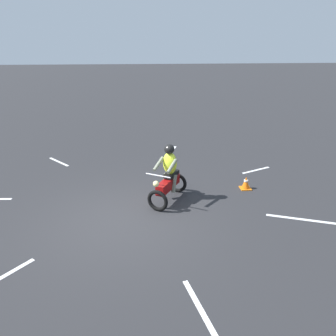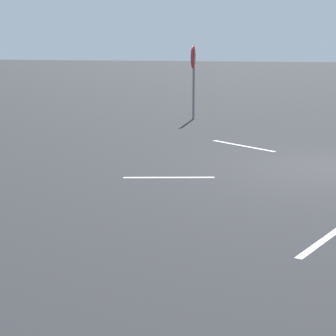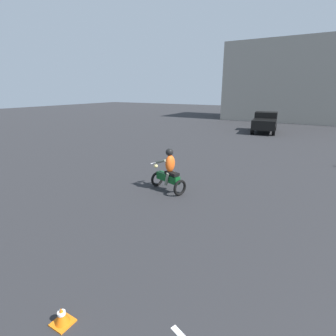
{
  "view_description": "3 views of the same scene",
  "coord_description": "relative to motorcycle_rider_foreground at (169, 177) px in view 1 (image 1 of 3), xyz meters",
  "views": [
    {
      "loc": [
        -0.49,
        7.32,
        4.25
      ],
      "look_at": [
        -1.27,
        -0.98,
        1.0
      ],
      "focal_mm": 35.0,
      "sensor_mm": 36.0,
      "label": 1
    },
    {
      "loc": [
        -13.03,
        0.72,
        2.53
      ],
      "look_at": [
        -4.99,
        2.45,
        0.9
      ],
      "focal_mm": 70.0,
      "sensor_mm": 36.0,
      "label": 2
    },
    {
      "loc": [
        -3.94,
        -2.14,
        3.72
      ],
      "look_at": [
        -8.72,
        5.89,
        0.9
      ],
      "focal_mm": 28.0,
      "sensor_mm": 36.0,
      "label": 3
    }
  ],
  "objects": [
    {
      "name": "ground_plane",
      "position": [
        1.29,
        1.01,
        -0.73
      ],
      "size": [
        120.0,
        120.0,
        0.0
      ],
      "primitive_type": "plane",
      "color": "#28282B"
    },
    {
      "name": "motorcycle_rider_foreground",
      "position": [
        0.0,
        0.0,
        0.0
      ],
      "size": [
        1.23,
        1.51,
        1.66
      ],
      "rotation": [
        0.0,
        0.0,
        5.75
      ],
      "color": "black",
      "rests_on": "ground"
    },
    {
      "name": "lane_stripe_se",
      "position": [
        3.81,
        -3.54,
        -0.72
      ],
      "size": [
        0.94,
        1.03,
        0.01
      ],
      "primitive_type": "cube",
      "rotation": [
        0.0,
        0.0,
        7.01
      ],
      "color": "silver",
      "rests_on": "ground"
    },
    {
      "name": "lane_stripe_sw",
      "position": [
        -3.29,
        -2.02,
        -0.72
      ],
      "size": [
        1.15,
        0.59,
        0.01
      ],
      "primitive_type": "cube",
      "rotation": [
        0.0,
        0.0,
        5.13
      ],
      "color": "silver",
      "rests_on": "ground"
    },
    {
      "name": "lane_stripe_s",
      "position": [
        -0.58,
        -4.46,
        -0.72
      ],
      "size": [
        0.49,
        1.23,
        0.01
      ],
      "primitive_type": "cube",
      "rotation": [
        0.0,
        0.0,
        5.97
      ],
      "color": "silver",
      "rests_on": "ground"
    },
    {
      "name": "traffic_cone_far_right",
      "position": [
        -2.43,
        -0.55,
        -0.53
      ],
      "size": [
        0.32,
        0.32,
        0.4
      ],
      "color": "orange",
      "rests_on": "ground"
    },
    {
      "name": "lane_stripe_w",
      "position": [
        -3.38,
        1.43,
        -0.72
      ],
      "size": [
        1.87,
        0.79,
        0.01
      ],
      "primitive_type": "cube",
      "rotation": [
        0.0,
        0.0,
        4.35
      ],
      "color": "silver",
      "rests_on": "ground"
    },
    {
      "name": "lane_stripe_n",
      "position": [
        -0.18,
        4.2,
        -0.72
      ],
      "size": [
        0.47,
        1.66,
        0.01
      ],
      "primitive_type": "cube",
      "rotation": [
        0.0,
        0.0,
        3.36
      ],
      "color": "silver",
      "rests_on": "ground"
    }
  ]
}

